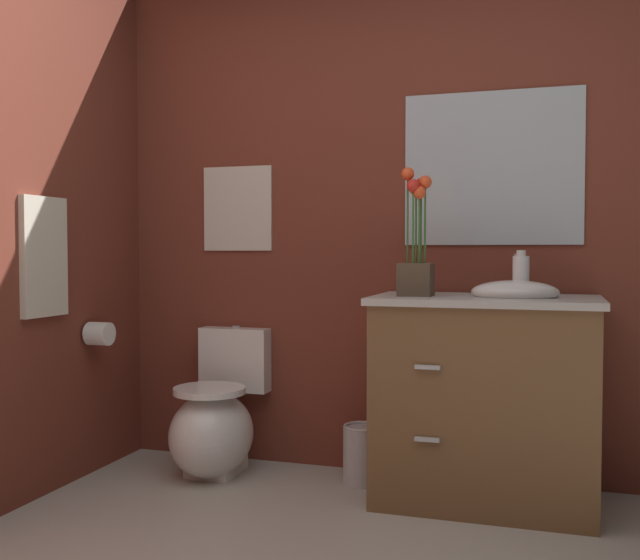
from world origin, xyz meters
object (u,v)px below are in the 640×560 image
at_px(flower_vase, 416,252).
at_px(trash_bin, 363,454).
at_px(toilet, 216,423).
at_px(hanging_towel, 44,257).
at_px(soap_bottle, 521,275).
at_px(toilet_paper_roll, 99,334).
at_px(vanity_cabinet, 485,397).
at_px(wall_poster, 238,209).
at_px(wall_mirror, 492,168).

relative_size(flower_vase, trash_bin, 2.01).
relative_size(toilet, hanging_towel, 1.33).
bearing_deg(soap_bottle, toilet_paper_roll, -174.20).
bearing_deg(vanity_cabinet, flower_vase, -170.23).
relative_size(vanity_cabinet, flower_vase, 1.93).
distance_m(toilet, trash_bin, 0.72).
distance_m(wall_poster, wall_mirror, 1.28).
bearing_deg(toilet_paper_roll, flower_vase, 4.62).
bearing_deg(hanging_towel, toilet_paper_roll, 80.16).
distance_m(vanity_cabinet, hanging_towel, 1.99).
height_order(wall_poster, hanging_towel, wall_poster).
bearing_deg(flower_vase, wall_mirror, 50.22).
relative_size(vanity_cabinet, wall_mirror, 1.32).
distance_m(flower_vase, soap_bottle, 0.45).
xyz_separation_m(soap_bottle, wall_mirror, (-0.14, 0.27, 0.48)).
distance_m(wall_poster, toilet_paper_roll, 0.92).
bearing_deg(toilet, trash_bin, 5.19).
bearing_deg(soap_bottle, wall_mirror, 117.86).
bearing_deg(toilet_paper_roll, soap_bottle, 5.80).
xyz_separation_m(vanity_cabinet, trash_bin, (-0.56, 0.09, -0.32)).
relative_size(soap_bottle, trash_bin, 0.72).
relative_size(toilet, wall_poster, 1.61).
relative_size(flower_vase, hanging_towel, 1.05).
bearing_deg(vanity_cabinet, wall_mirror, 90.52).
height_order(soap_bottle, trash_bin, soap_bottle).
distance_m(vanity_cabinet, wall_mirror, 1.04).
bearing_deg(flower_vase, wall_poster, 160.67).
height_order(trash_bin, toilet_paper_roll, toilet_paper_roll).
bearing_deg(wall_poster, toilet_paper_roll, -137.65).
bearing_deg(toilet, toilet_paper_roll, -158.90).
xyz_separation_m(vanity_cabinet, wall_poster, (-1.27, 0.29, 0.84)).
bearing_deg(wall_mirror, soap_bottle, -62.14).
xyz_separation_m(vanity_cabinet, hanging_towel, (-1.83, -0.49, 0.59)).
distance_m(flower_vase, trash_bin, 0.98).
bearing_deg(wall_mirror, vanity_cabinet, -89.48).
height_order(flower_vase, wall_mirror, wall_mirror).
distance_m(flower_vase, wall_poster, 1.06).
bearing_deg(vanity_cabinet, toilet, 178.81).
height_order(toilet, vanity_cabinet, vanity_cabinet).
bearing_deg(toilet, soap_bottle, -0.07).
relative_size(wall_mirror, toilet_paper_roll, 7.27).
bearing_deg(hanging_towel, trash_bin, 24.39).
relative_size(flower_vase, soap_bottle, 2.81).
relative_size(trash_bin, wall_mirror, 0.34).
bearing_deg(hanging_towel, soap_bottle, 14.54).
height_order(toilet, wall_poster, wall_poster).
bearing_deg(wall_poster, hanging_towel, -125.83).
relative_size(soap_bottle, hanging_towel, 0.38).
bearing_deg(toilet, hanging_towel, -137.68).
xyz_separation_m(flower_vase, hanging_towel, (-1.54, -0.44, -0.02)).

